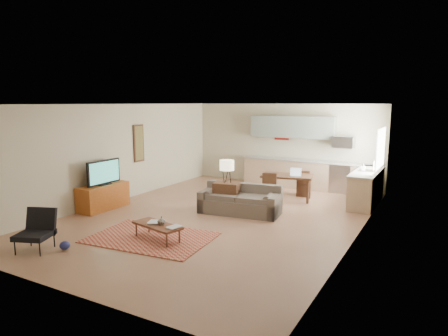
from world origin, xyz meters
The scene contains 25 objects.
room centered at (0.00, 0.00, 1.35)m, with size 9.00×9.00×9.00m.
kitchen_counter_back centered at (0.90, 4.18, 0.46)m, with size 4.26×0.64×0.92m, color tan, non-canonical shape.
kitchen_counter_right centered at (2.93, 3.00, 0.46)m, with size 0.64×2.26×0.92m, color tan, non-canonical shape.
kitchen_range centered at (2.00, 4.18, 0.45)m, with size 0.62×0.62×0.90m, color #A5A8AD.
kitchen_microwave centered at (2.00, 4.20, 1.55)m, with size 0.62×0.40×0.35m, color #A5A8AD.
upper_cabinets centered at (0.30, 4.33, 1.95)m, with size 2.80×0.34×0.70m, color gray.
window_right centered at (3.23, 3.00, 1.55)m, with size 0.02×1.40×1.05m, color white.
wall_art_left centered at (-3.21, 0.90, 1.55)m, with size 0.06×0.42×1.10m, color olive, non-canonical shape.
triptych centered at (-0.10, 4.47, 1.75)m, with size 1.70×0.04×0.50m, color beige, non-canonical shape.
rug centered at (-0.41, -2.03, 0.01)m, with size 2.43×1.68×0.02m, color maroon.
sofa centered at (0.35, 0.48, 0.36)m, with size 2.07×0.90×0.72m, color brown, non-canonical shape.
coffee_table centered at (-0.22, -2.07, 0.17)m, with size 1.12×0.44×0.34m, color #512A19, non-canonical shape.
book_a centered at (-0.44, -2.06, 0.35)m, with size 0.31×0.35×0.03m, color maroon.
book_b centered at (0.10, -2.06, 0.34)m, with size 0.28×0.34×0.02m, color navy.
vase centered at (-0.12, -2.05, 0.42)m, with size 0.17×0.17×0.17m, color black.
armchair centered at (-1.84, -3.65, 0.39)m, with size 0.68×0.68×0.77m, color black, non-canonical shape.
tv_credenza centered at (-2.96, -0.83, 0.32)m, with size 0.54×1.40×0.64m, color brown, non-canonical shape.
tv centered at (-2.91, -0.83, 0.97)m, with size 0.11×1.07×0.64m, color black, non-canonical shape.
console_table centered at (-0.03, 0.51, 0.37)m, with size 0.64×0.42×0.74m, color #3D2518, non-canonical shape.
table_lamp centered at (-0.03, 0.51, 1.04)m, with size 0.36×0.36×0.59m, color beige, non-canonical shape.
dining_table centered at (0.87, 2.42, 0.36)m, with size 1.42×0.81×0.72m, color #3D2518, non-canonical shape.
dining_chair_near centered at (0.59, 1.73, 0.41)m, with size 0.40×0.41×0.83m, color #3D2518, non-canonical shape.
dining_chair_far centered at (1.15, 3.11, 0.39)m, with size 0.38×0.39×0.79m, color #3D2518, non-canonical shape.
laptop centered at (1.15, 2.33, 0.83)m, with size 0.30×0.23×0.23m, color #A5A8AD, non-canonical shape.
soap_bottle centered at (2.83, 2.96, 1.02)m, with size 0.09×0.10×0.19m, color beige.
Camera 1 is at (4.69, -8.14, 2.74)m, focal length 32.00 mm.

